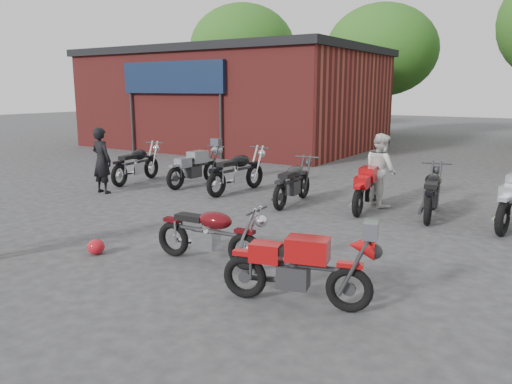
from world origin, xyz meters
The scene contains 15 objects.
ground centered at (0.00, 0.00, 0.00)m, with size 90.00×90.00×0.00m, color #323134.
brick_building centered at (-9.00, 14.00, 2.00)m, with size 12.00×8.00×4.00m, color maroon.
tree_0 centered at (-14.00, 22.00, 4.10)m, with size 6.56×6.56×8.20m, color #2C5B18, non-canonical shape.
tree_1 centered at (-5.00, 22.00, 3.70)m, with size 5.92×5.92×7.40m, color #2C5B18, non-canonical shape.
vintage_motorcycle centered at (-0.09, 0.78, 0.51)m, with size 1.77×0.58×1.02m, color #500A0F, non-canonical shape.
sportbike centered at (1.72, 0.19, 0.52)m, with size 1.78×0.59×1.03m, color #AE0E10, non-canonical shape.
helmet centered at (-1.85, 0.13, 0.12)m, with size 0.27×0.27×0.25m, color #B2131E.
person_dark centered at (-5.55, 3.42, 0.82)m, with size 0.60×0.39×1.64m, color black.
person_light centered at (0.75, 5.85, 0.81)m, with size 0.79×0.61×1.62m, color silver.
row_bike_0 centered at (-5.91, 4.92, 0.58)m, with size 1.99×0.66×1.15m, color black, non-canonical shape.
row_bike_1 centered at (-4.22, 5.42, 0.56)m, with size 1.92×0.63×1.11m, color gray, non-canonical shape.
row_bike_2 centered at (-2.75, 5.31, 0.59)m, with size 2.05×0.68×1.19m, color black, non-canonical shape.
row_bike_3 centered at (-0.96, 4.94, 0.55)m, with size 1.89×0.62×1.10m, color black, non-canonical shape.
row_bike_4 centered at (0.65, 5.31, 0.55)m, with size 1.90×0.63×1.10m, color #B30E13, non-canonical shape.
row_bike_5 centered at (1.98, 5.45, 0.56)m, with size 1.92×0.63×1.11m, color black, non-canonical shape.
Camera 1 is at (4.35, -4.82, 2.57)m, focal length 35.00 mm.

